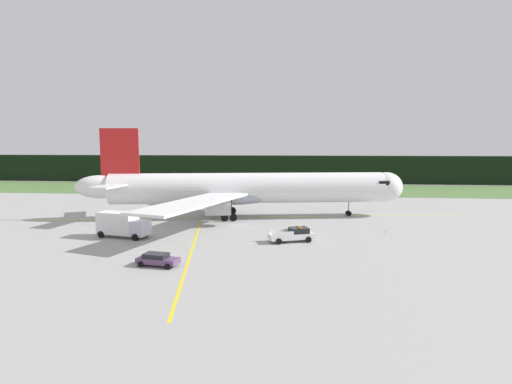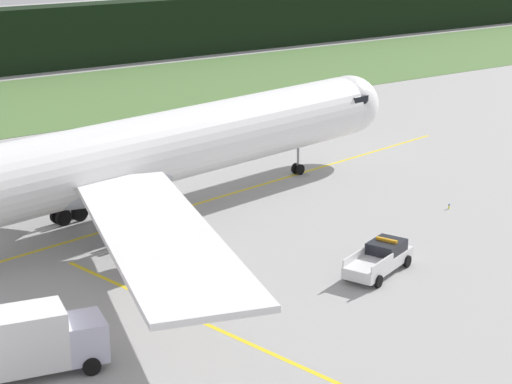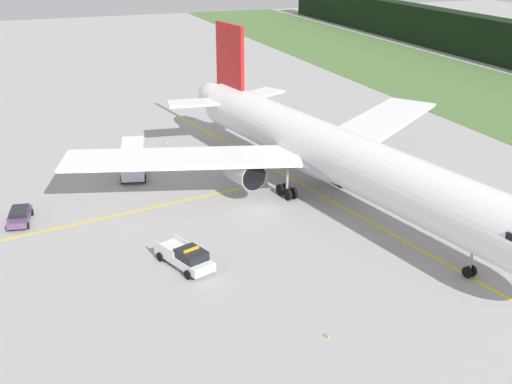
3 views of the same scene
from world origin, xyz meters
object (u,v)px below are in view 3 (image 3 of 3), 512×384
at_px(airliner, 330,153).
at_px(ops_pickup_truck, 186,257).
at_px(catering_truck, 133,159).
at_px(staff_car, 20,215).

distance_m(airliner, ops_pickup_truck, 19.44).
distance_m(airliner, catering_truck, 22.05).
distance_m(catering_truck, staff_car, 15.25).
relative_size(airliner, catering_truck, 7.46).
bearing_deg(staff_car, catering_truck, 126.21).
bearing_deg(staff_car, ops_pickup_truck, 41.26).
bearing_deg(ops_pickup_truck, airliner, 116.83).
bearing_deg(catering_truck, airliner, 49.91).
relative_size(airliner, ops_pickup_truck, 9.08).
bearing_deg(airliner, catering_truck, -130.09).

